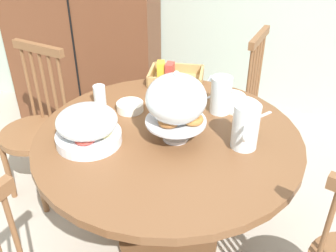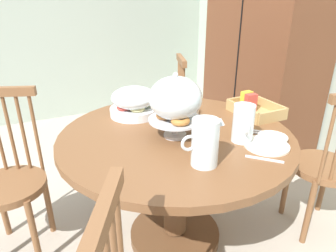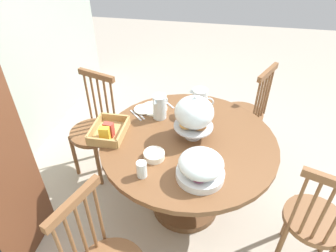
# 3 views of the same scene
# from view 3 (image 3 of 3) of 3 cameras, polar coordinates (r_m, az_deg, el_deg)

# --- Properties ---
(ground_plane) EXTENTS (10.00, 10.00, 0.00)m
(ground_plane) POSITION_cam_3_polar(r_m,az_deg,el_deg) (2.61, 6.78, -17.08)
(ground_plane) COLOR #A89E8E
(dining_table) EXTENTS (1.27, 1.27, 0.74)m
(dining_table) POSITION_cam_3_polar(r_m,az_deg,el_deg) (2.28, 3.74, -6.44)
(dining_table) COLOR brown
(dining_table) RESTS_ON ground_plane
(windsor_chair_near_window) EXTENTS (0.43, 0.43, 0.97)m
(windsor_chair_near_window) POSITION_cam_3_polar(r_m,az_deg,el_deg) (2.22, 26.13, -16.22)
(windsor_chair_near_window) COLOR brown
(windsor_chair_near_window) RESTS_ON ground_plane
(windsor_chair_by_cabinet) EXTENTS (0.45, 0.45, 0.97)m
(windsor_chair_by_cabinet) POSITION_cam_3_polar(r_m,az_deg,el_deg) (2.98, 14.39, 2.07)
(windsor_chair_by_cabinet) COLOR brown
(windsor_chair_by_cabinet) RESTS_ON ground_plane
(windsor_chair_facing_door) EXTENTS (0.43, 0.43, 0.97)m
(windsor_chair_facing_door) POSITION_cam_3_polar(r_m,az_deg,el_deg) (2.76, -13.87, -0.96)
(windsor_chair_facing_door) COLOR brown
(windsor_chair_facing_door) RESTS_ON ground_plane
(pastry_stand_with_dome) EXTENTS (0.28, 0.28, 0.34)m
(pastry_stand_with_dome) POSITION_cam_3_polar(r_m,az_deg,el_deg) (2.06, 5.02, 2.33)
(pastry_stand_with_dome) COLOR silver
(pastry_stand_with_dome) RESTS_ON dining_table
(fruit_platter_covered) EXTENTS (0.30, 0.30, 0.18)m
(fruit_platter_covered) POSITION_cam_3_polar(r_m,az_deg,el_deg) (1.82, 6.27, -7.76)
(fruit_platter_covered) COLOR silver
(fruit_platter_covered) RESTS_ON dining_table
(orange_juice_pitcher) EXTENTS (0.12, 0.20, 0.21)m
(orange_juice_pitcher) POSITION_cam_3_polar(r_m,az_deg,el_deg) (2.37, 6.07, 4.46)
(orange_juice_pitcher) COLOR silver
(orange_juice_pitcher) RESTS_ON dining_table
(milk_pitcher) EXTENTS (0.18, 0.11, 0.19)m
(milk_pitcher) POSITION_cam_3_polar(r_m,az_deg,el_deg) (2.31, -1.61, 3.51)
(milk_pitcher) COLOR silver
(milk_pitcher) RESTS_ON dining_table
(cereal_basket) EXTENTS (0.32, 0.24, 0.12)m
(cereal_basket) POSITION_cam_3_polar(r_m,az_deg,el_deg) (2.20, -11.29, -1.00)
(cereal_basket) COLOR tan
(cereal_basket) RESTS_ON dining_table
(china_plate_large) EXTENTS (0.22, 0.22, 0.01)m
(china_plate_large) POSITION_cam_3_polar(r_m,az_deg,el_deg) (2.46, -2.71, 3.38)
(china_plate_large) COLOR white
(china_plate_large) RESTS_ON dining_table
(china_plate_small) EXTENTS (0.15, 0.15, 0.01)m
(china_plate_small) POSITION_cam_3_polar(r_m,az_deg,el_deg) (2.43, -4.76, 3.22)
(china_plate_small) COLOR white
(china_plate_small) RESTS_ON china_plate_large
(cereal_bowl) EXTENTS (0.14, 0.14, 0.04)m
(cereal_bowl) POSITION_cam_3_polar(r_m,az_deg,el_deg) (1.98, -2.66, -5.58)
(cereal_bowl) COLOR white
(cereal_bowl) RESTS_ON dining_table
(drinking_glass) EXTENTS (0.06, 0.06, 0.11)m
(drinking_glass) POSITION_cam_3_polar(r_m,az_deg,el_deg) (1.85, -5.05, -8.24)
(drinking_glass) COLOR silver
(drinking_glass) RESTS_ON dining_table
(table_knife) EXTENTS (0.13, 0.13, 0.01)m
(table_knife) POSITION_cam_3_polar(r_m,az_deg,el_deg) (2.40, -5.55, 2.28)
(table_knife) COLOR silver
(table_knife) RESTS_ON dining_table
(dinner_fork) EXTENTS (0.13, 0.13, 0.01)m
(dinner_fork) POSITION_cam_3_polar(r_m,az_deg,el_deg) (2.39, -6.18, 2.05)
(dinner_fork) COLOR silver
(dinner_fork) RESTS_ON dining_table
(soup_spoon) EXTENTS (0.13, 0.13, 0.01)m
(soup_spoon) POSITION_cam_3_polar(r_m,az_deg,el_deg) (2.52, 0.01, 4.31)
(soup_spoon) COLOR silver
(soup_spoon) RESTS_ON dining_table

